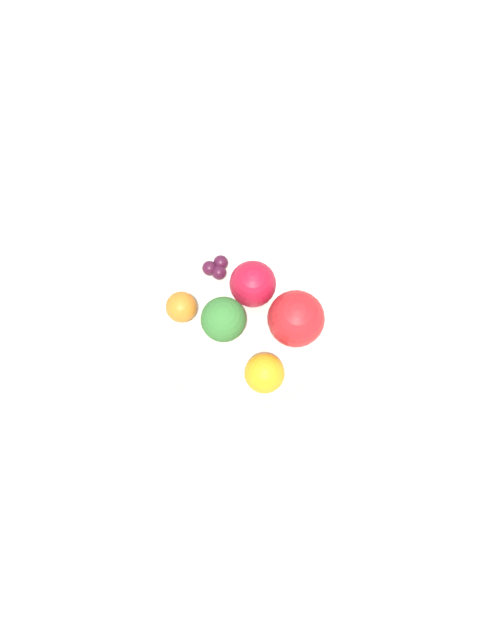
% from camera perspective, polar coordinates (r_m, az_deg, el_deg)
% --- Properties ---
extents(ground_plane, '(6.00, 6.00, 0.00)m').
position_cam_1_polar(ground_plane, '(0.75, -0.00, -1.43)').
color(ground_plane, gray).
extents(table_surface, '(1.20, 1.20, 0.02)m').
position_cam_1_polar(table_surface, '(0.74, -0.00, -1.22)').
color(table_surface, beige).
rests_on(table_surface, ground_plane).
extents(bowl, '(0.19, 0.19, 0.03)m').
position_cam_1_polar(bowl, '(0.71, -0.00, -0.63)').
color(bowl, silver).
rests_on(bowl, table_surface).
extents(broccoli, '(0.05, 0.05, 0.06)m').
position_cam_1_polar(broccoli, '(0.66, -1.52, 0.02)').
color(broccoli, '#8CB76B').
rests_on(broccoli, bowl).
extents(apple_red, '(0.06, 0.06, 0.06)m').
position_cam_1_polar(apple_red, '(0.67, 5.14, 0.09)').
color(apple_red, red).
rests_on(apple_red, bowl).
extents(apple_green, '(0.05, 0.05, 0.05)m').
position_cam_1_polar(apple_green, '(0.68, 1.18, 3.32)').
color(apple_green, '#B7142D').
rests_on(apple_green, bowl).
extents(orange_front, '(0.04, 0.04, 0.04)m').
position_cam_1_polar(orange_front, '(0.66, 2.25, -4.89)').
color(orange_front, orange).
rests_on(orange_front, bowl).
extents(orange_back, '(0.03, 0.03, 0.03)m').
position_cam_1_polar(orange_back, '(0.69, -5.38, 1.19)').
color(orange_back, orange).
rests_on(orange_back, bowl).
extents(grape_cluster, '(0.03, 0.03, 0.02)m').
position_cam_1_polar(grape_cluster, '(0.71, -2.17, 4.81)').
color(grape_cluster, '#47142D').
rests_on(grape_cluster, bowl).
extents(spoon, '(0.07, 0.02, 0.01)m').
position_cam_1_polar(spoon, '(0.76, 11.24, 3.20)').
color(spoon, silver).
rests_on(spoon, table_surface).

